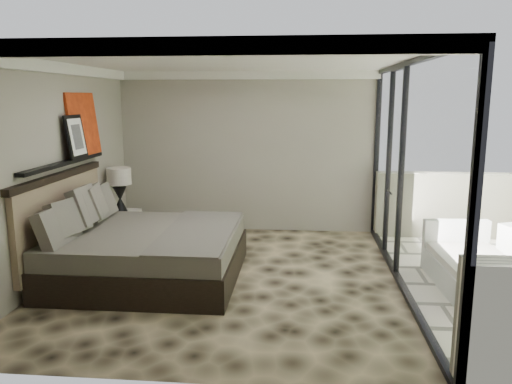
# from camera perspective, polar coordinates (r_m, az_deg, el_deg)

# --- Properties ---
(floor) EXTENTS (5.00, 5.00, 0.00)m
(floor) POSITION_cam_1_polar(r_m,az_deg,el_deg) (6.74, -3.32, -9.74)
(floor) COLOR black
(floor) RESTS_ON ground
(ceiling) EXTENTS (4.50, 5.00, 0.02)m
(ceiling) POSITION_cam_1_polar(r_m,az_deg,el_deg) (6.33, -3.60, 14.66)
(ceiling) COLOR silver
(ceiling) RESTS_ON back_wall
(back_wall) EXTENTS (4.50, 0.02, 2.80)m
(back_wall) POSITION_cam_1_polar(r_m,az_deg,el_deg) (8.83, -1.03, 4.54)
(back_wall) COLOR gray
(back_wall) RESTS_ON floor
(left_wall) EXTENTS (0.02, 5.00, 2.80)m
(left_wall) POSITION_cam_1_polar(r_m,az_deg,el_deg) (7.07, -21.71, 2.22)
(left_wall) COLOR gray
(left_wall) RESTS_ON floor
(glass_wall) EXTENTS (0.08, 5.00, 2.80)m
(glass_wall) POSITION_cam_1_polar(r_m,az_deg,el_deg) (6.44, 16.75, 1.76)
(glass_wall) COLOR white
(glass_wall) RESTS_ON floor
(picture_ledge) EXTENTS (0.12, 2.20, 0.05)m
(picture_ledge) POSITION_cam_1_polar(r_m,az_deg,el_deg) (7.12, -20.98, 3.13)
(picture_ledge) COLOR black
(picture_ledge) RESTS_ON left_wall
(bed) EXTENTS (2.38, 2.30, 1.32)m
(bed) POSITION_cam_1_polar(r_m,az_deg,el_deg) (6.81, -12.95, -6.38)
(bed) COLOR black
(bed) RESTS_ON floor
(nightstand) EXTENTS (0.73, 0.73, 0.56)m
(nightstand) POSITION_cam_1_polar(r_m,az_deg,el_deg) (8.51, -15.25, -3.75)
(nightstand) COLOR black
(nightstand) RESTS_ON floor
(table_lamp) EXTENTS (0.39, 0.39, 0.71)m
(table_lamp) POSITION_cam_1_polar(r_m,az_deg,el_deg) (8.42, -15.35, 0.93)
(table_lamp) COLOR black
(table_lamp) RESTS_ON nightstand
(abstract_canvas) EXTENTS (0.13, 0.90, 0.90)m
(abstract_canvas) POSITION_cam_1_polar(r_m,az_deg,el_deg) (7.69, -19.14, 7.32)
(abstract_canvas) COLOR #C65611
(abstract_canvas) RESTS_ON picture_ledge
(framed_print) EXTENTS (0.11, 0.50, 0.60)m
(framed_print) POSITION_cam_1_polar(r_m,az_deg,el_deg) (7.33, -19.90, 5.96)
(framed_print) COLOR black
(framed_print) RESTS_ON picture_ledge
(lounger) EXTENTS (0.96, 1.82, 0.70)m
(lounger) POSITION_cam_1_polar(r_m,az_deg,el_deg) (6.85, 23.82, -8.41)
(lounger) COLOR silver
(lounger) RESTS_ON terrace_slab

